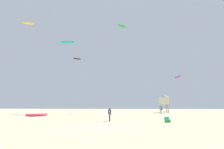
{
  "coord_description": "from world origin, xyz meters",
  "views": [
    {
      "loc": [
        2.45,
        -15.52,
        1.94
      ],
      "look_at": [
        0.0,
        18.27,
        7.61
      ],
      "focal_mm": 28.52,
      "sensor_mm": 36.0,
      "label": 1
    }
  ],
  "objects_px": {
    "lifeguard_tower": "(164,99)",
    "cooler_box": "(167,118)",
    "kite_aloft_2": "(178,77)",
    "person_foreground": "(110,113)",
    "person_midground": "(162,109)",
    "kite_grounded_near": "(37,115)",
    "gear_bag": "(168,121)",
    "kite_aloft_1": "(68,42)",
    "kite_aloft_4": "(28,23)",
    "kite_aloft_0": "(77,59)",
    "kite_aloft_3": "(122,26)"
  },
  "relations": [
    {
      "from": "kite_aloft_3",
      "to": "cooler_box",
      "type": "bearing_deg",
      "value": -70.95
    },
    {
      "from": "gear_bag",
      "to": "kite_aloft_2",
      "type": "distance_m",
      "value": 32.59
    },
    {
      "from": "person_foreground",
      "to": "person_midground",
      "type": "distance_m",
      "value": 17.45
    },
    {
      "from": "kite_aloft_3",
      "to": "kite_aloft_1",
      "type": "bearing_deg",
      "value": -161.74
    },
    {
      "from": "lifeguard_tower",
      "to": "gear_bag",
      "type": "distance_m",
      "value": 23.23
    },
    {
      "from": "kite_grounded_near",
      "to": "cooler_box",
      "type": "height_order",
      "value": "kite_grounded_near"
    },
    {
      "from": "kite_aloft_2",
      "to": "kite_grounded_near",
      "type": "bearing_deg",
      "value": -144.06
    },
    {
      "from": "person_foreground",
      "to": "lifeguard_tower",
      "type": "distance_m",
      "value": 24.39
    },
    {
      "from": "kite_grounded_near",
      "to": "kite_aloft_4",
      "type": "distance_m",
      "value": 20.03
    },
    {
      "from": "person_midground",
      "to": "cooler_box",
      "type": "xyz_separation_m",
      "value": [
        -1.75,
        -11.87,
        -0.77
      ]
    },
    {
      "from": "gear_bag",
      "to": "kite_aloft_3",
      "type": "relative_size",
      "value": 0.25
    },
    {
      "from": "kite_grounded_near",
      "to": "cooler_box",
      "type": "bearing_deg",
      "value": -13.11
    },
    {
      "from": "kite_grounded_near",
      "to": "person_foreground",
      "type": "bearing_deg",
      "value": -31.51
    },
    {
      "from": "person_foreground",
      "to": "kite_aloft_1",
      "type": "xyz_separation_m",
      "value": [
        -10.91,
        16.34,
        14.72
      ]
    },
    {
      "from": "kite_aloft_3",
      "to": "lifeguard_tower",
      "type": "bearing_deg",
      "value": 8.43
    },
    {
      "from": "person_foreground",
      "to": "gear_bag",
      "type": "xyz_separation_m",
      "value": [
        6.34,
        -0.85,
        -0.75
      ]
    },
    {
      "from": "person_midground",
      "to": "kite_aloft_4",
      "type": "xyz_separation_m",
      "value": [
        -27.24,
        -2.24,
        17.81
      ]
    },
    {
      "from": "lifeguard_tower",
      "to": "kite_aloft_4",
      "type": "xyz_separation_m",
      "value": [
        -29.15,
        -9.0,
        15.68
      ]
    },
    {
      "from": "lifeguard_tower",
      "to": "kite_aloft_1",
      "type": "xyz_separation_m",
      "value": [
        -21.73,
        -5.42,
        12.58
      ]
    },
    {
      "from": "kite_grounded_near",
      "to": "kite_aloft_2",
      "type": "distance_m",
      "value": 36.97
    },
    {
      "from": "cooler_box",
      "to": "person_midground",
      "type": "bearing_deg",
      "value": 81.6
    },
    {
      "from": "person_midground",
      "to": "kite_aloft_2",
      "type": "height_order",
      "value": "kite_aloft_2"
    },
    {
      "from": "person_foreground",
      "to": "lifeguard_tower",
      "type": "xyz_separation_m",
      "value": [
        10.81,
        21.76,
        2.14
      ]
    },
    {
      "from": "person_foreground",
      "to": "kite_aloft_2",
      "type": "xyz_separation_m",
      "value": [
        16.38,
        28.77,
        8.42
      ]
    },
    {
      "from": "kite_aloft_4",
      "to": "person_midground",
      "type": "bearing_deg",
      "value": 4.7
    },
    {
      "from": "person_midground",
      "to": "kite_aloft_3",
      "type": "relative_size",
      "value": 0.7
    },
    {
      "from": "person_midground",
      "to": "kite_aloft_3",
      "type": "xyz_separation_m",
      "value": [
        -7.69,
        5.33,
        20.07
      ]
    },
    {
      "from": "gear_bag",
      "to": "kite_aloft_2",
      "type": "bearing_deg",
      "value": 71.29
    },
    {
      "from": "kite_aloft_3",
      "to": "kite_grounded_near",
      "type": "bearing_deg",
      "value": -137.7
    },
    {
      "from": "person_midground",
      "to": "kite_aloft_4",
      "type": "relative_size",
      "value": 0.63
    },
    {
      "from": "gear_bag",
      "to": "kite_aloft_1",
      "type": "distance_m",
      "value": 28.86
    },
    {
      "from": "lifeguard_tower",
      "to": "cooler_box",
      "type": "bearing_deg",
      "value": -101.13
    },
    {
      "from": "kite_grounded_near",
      "to": "kite_aloft_1",
      "type": "height_order",
      "value": "kite_aloft_1"
    },
    {
      "from": "kite_aloft_1",
      "to": "kite_aloft_2",
      "type": "height_order",
      "value": "kite_aloft_1"
    },
    {
      "from": "person_midground",
      "to": "cooler_box",
      "type": "distance_m",
      "value": 12.02
    },
    {
      "from": "lifeguard_tower",
      "to": "person_foreground",
      "type": "bearing_deg",
      "value": -116.43
    },
    {
      "from": "kite_aloft_0",
      "to": "kite_aloft_2",
      "type": "height_order",
      "value": "kite_aloft_0"
    },
    {
      "from": "person_midground",
      "to": "kite_aloft_4",
      "type": "bearing_deg",
      "value": 46.23
    },
    {
      "from": "kite_aloft_1",
      "to": "kite_aloft_4",
      "type": "relative_size",
      "value": 1.44
    },
    {
      "from": "cooler_box",
      "to": "gear_bag",
      "type": "bearing_deg",
      "value": -101.43
    },
    {
      "from": "kite_grounded_near",
      "to": "kite_aloft_2",
      "type": "relative_size",
      "value": 0.84
    },
    {
      "from": "kite_aloft_0",
      "to": "kite_grounded_near",
      "type": "bearing_deg",
      "value": -89.33
    },
    {
      "from": "person_midground",
      "to": "gear_bag",
      "type": "distance_m",
      "value": 16.08
    },
    {
      "from": "kite_aloft_2",
      "to": "person_foreground",
      "type": "bearing_deg",
      "value": -119.65
    },
    {
      "from": "lifeguard_tower",
      "to": "kite_aloft_4",
      "type": "relative_size",
      "value": 1.64
    },
    {
      "from": "person_midground",
      "to": "gear_bag",
      "type": "relative_size",
      "value": 2.83
    },
    {
      "from": "person_midground",
      "to": "lifeguard_tower",
      "type": "height_order",
      "value": "lifeguard_tower"
    },
    {
      "from": "kite_aloft_3",
      "to": "gear_bag",
      "type": "bearing_deg",
      "value": -76.38
    },
    {
      "from": "person_foreground",
      "to": "kite_aloft_0",
      "type": "xyz_separation_m",
      "value": [
        -12.91,
        31.8,
        14.97
      ]
    },
    {
      "from": "kite_aloft_2",
      "to": "kite_aloft_4",
      "type": "relative_size",
      "value": 1.57
    }
  ]
}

